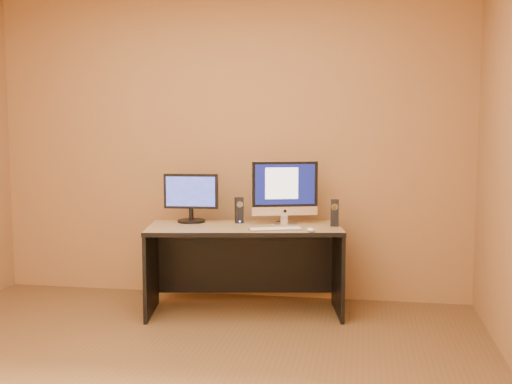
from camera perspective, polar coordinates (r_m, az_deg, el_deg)
walls at (r=3.45m, az=-9.37°, el=3.53°), size 4.00×4.00×2.60m
desk at (r=4.94m, az=-1.02°, el=-6.94°), size 1.55×0.88×0.68m
imac at (r=4.94m, az=2.62°, el=-0.01°), size 0.55×0.33×0.50m
second_monitor at (r=5.08m, az=-5.79°, el=-0.55°), size 0.45×0.25×0.38m
speaker_left at (r=5.03m, az=-1.51°, el=-1.63°), size 0.08×0.08×0.20m
speaker_right at (r=4.91m, az=7.00°, el=-1.86°), size 0.07×0.07×0.20m
keyboard at (r=4.70m, az=1.73°, el=-3.31°), size 0.41×0.23×0.02m
mouse at (r=4.64m, az=4.90°, el=-3.34°), size 0.08×0.11×0.03m
cable_a at (r=5.09m, az=2.81°, el=-2.65°), size 0.09×0.19×0.01m
cable_b at (r=5.12m, az=2.08°, el=-2.60°), size 0.06×0.16×0.01m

